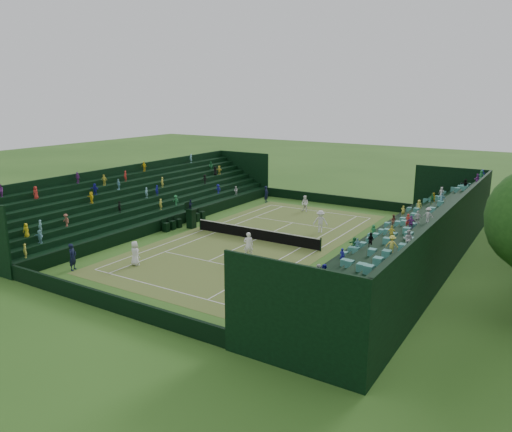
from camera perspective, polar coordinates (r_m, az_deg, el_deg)
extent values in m
plane|color=#2E5B1C|center=(40.84, 0.00, -2.73)|extent=(160.00, 160.00, 0.00)
cube|color=#457C29|center=(40.84, 0.00, -2.72)|extent=(12.97, 26.77, 0.01)
cube|color=black|center=(54.43, 8.92, 1.86)|extent=(17.17, 0.20, 1.00)
cube|color=black|center=(29.24, -16.98, -9.21)|extent=(17.17, 0.20, 1.00)
cube|color=black|center=(37.09, 11.21, -3.92)|extent=(0.20, 31.77, 1.00)
cube|color=black|center=(45.62, -9.07, -0.47)|extent=(0.20, 31.77, 1.00)
cube|color=black|center=(36.93, 11.93, -4.03)|extent=(0.80, 32.00, 1.00)
cube|color=black|center=(36.62, 13.12, -3.89)|extent=(0.80, 32.00, 1.45)
cube|color=black|center=(36.32, 14.33, -3.73)|extent=(0.80, 32.00, 1.90)
cube|color=black|center=(36.03, 15.56, -3.58)|extent=(0.80, 32.00, 2.35)
cube|color=black|center=(35.77, 16.81, -3.42)|extent=(0.80, 32.00, 2.80)
cube|color=black|center=(35.52, 18.08, -3.25)|extent=(0.80, 32.00, 3.25)
cube|color=black|center=(35.29, 19.36, -3.08)|extent=(0.80, 32.00, 3.70)
cube|color=black|center=(35.08, 20.66, -2.91)|extent=(0.80, 32.00, 4.15)
cube|color=black|center=(34.89, 21.51, -2.43)|extent=(0.20, 32.00, 4.90)
cube|color=black|center=(45.94, -9.54, -0.39)|extent=(0.80, 32.00, 1.00)
cube|color=black|center=(46.41, -10.29, 0.01)|extent=(0.80, 32.00, 1.45)
cube|color=black|center=(46.89, -11.03, 0.40)|extent=(0.80, 32.00, 1.90)
cube|color=black|center=(47.38, -11.75, 0.78)|extent=(0.80, 32.00, 2.35)
cube|color=black|center=(47.87, -12.46, 1.16)|extent=(0.80, 32.00, 2.80)
cube|color=black|center=(48.38, -13.15, 1.52)|extent=(0.80, 32.00, 3.25)
cube|color=black|center=(48.90, -13.83, 1.88)|extent=(0.80, 32.00, 3.70)
cube|color=black|center=(49.42, -14.50, 2.23)|extent=(0.80, 32.00, 4.15)
cube|color=black|center=(49.71, -14.92, 2.71)|extent=(0.20, 32.00, 4.90)
cylinder|color=black|center=(43.93, -6.41, -0.90)|extent=(0.10, 0.10, 1.06)
cylinder|color=black|center=(38.06, 7.41, -3.26)|extent=(0.10, 0.10, 1.06)
cube|color=black|center=(40.71, 0.00, -2.10)|extent=(11.57, 0.02, 0.86)
cube|color=white|center=(40.58, 0.00, -1.47)|extent=(11.57, 0.04, 0.07)
cylinder|color=black|center=(50.35, 27.05, 0.68)|extent=(0.16, 0.16, 3.00)
cube|color=black|center=(44.57, -7.41, -0.33)|extent=(0.64, 0.64, 1.64)
cube|color=black|center=(44.36, -7.44, 0.76)|extent=(0.82, 0.82, 0.09)
cube|color=black|center=(44.49, -7.78, 1.21)|extent=(0.07, 0.82, 0.64)
imported|color=black|center=(44.26, -7.46, 1.35)|extent=(0.40, 0.47, 0.85)
cube|color=black|center=(43.80, -10.24, -1.27)|extent=(0.49, 0.49, 0.78)
cube|color=black|center=(43.84, -10.50, -0.61)|extent=(0.06, 0.49, 0.49)
cube|color=black|center=(44.38, -9.55, -1.04)|extent=(0.49, 0.49, 0.78)
cube|color=black|center=(44.41, -9.81, -0.39)|extent=(0.06, 0.49, 0.49)
cube|color=black|center=(44.95, -8.88, -0.82)|extent=(0.49, 0.49, 0.78)
cube|color=black|center=(44.99, -9.14, -0.18)|extent=(0.06, 0.49, 0.49)
cube|color=black|center=(46.28, -7.42, -0.35)|extent=(0.49, 0.49, 0.78)
cube|color=black|center=(46.32, -7.68, 0.28)|extent=(0.06, 0.49, 0.49)
cube|color=black|center=(46.88, -6.81, -0.14)|extent=(0.49, 0.49, 0.78)
cube|color=black|center=(46.92, -7.06, 0.47)|extent=(0.06, 0.49, 0.49)
cube|color=black|center=(47.49, -6.20, 0.05)|extent=(0.49, 0.49, 0.78)
cube|color=black|center=(47.52, -6.45, 0.66)|extent=(0.06, 0.49, 0.49)
imported|color=white|center=(35.64, -13.66, -4.17)|extent=(0.96, 0.74, 1.74)
imported|color=white|center=(36.14, -0.88, -3.34)|extent=(0.85, 0.78, 1.94)
imported|color=white|center=(50.54, 5.62, 1.42)|extent=(0.90, 0.75, 1.65)
imported|color=white|center=(43.09, 7.37, -0.62)|extent=(1.42, 1.09, 1.94)
imported|color=black|center=(54.69, 1.19, 2.51)|extent=(0.52, 0.71, 1.80)
imported|color=black|center=(35.93, -20.22, -4.40)|extent=(0.65, 0.79, 1.85)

